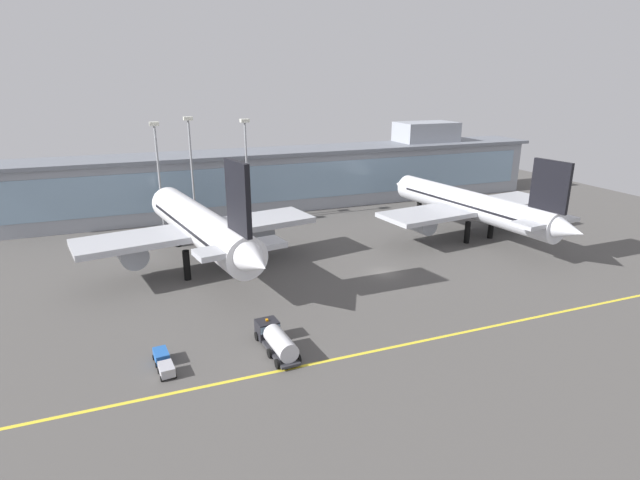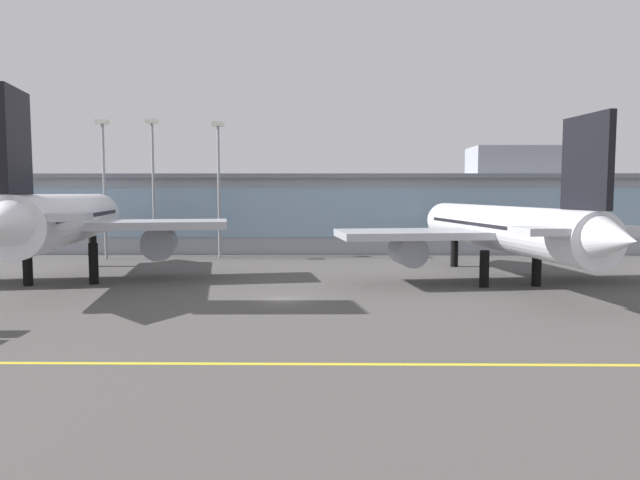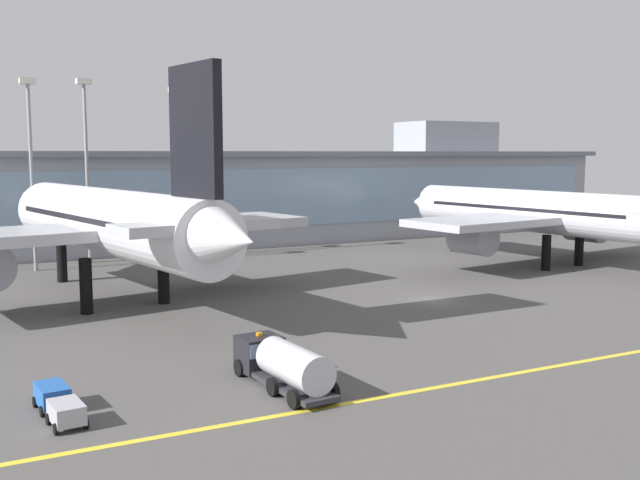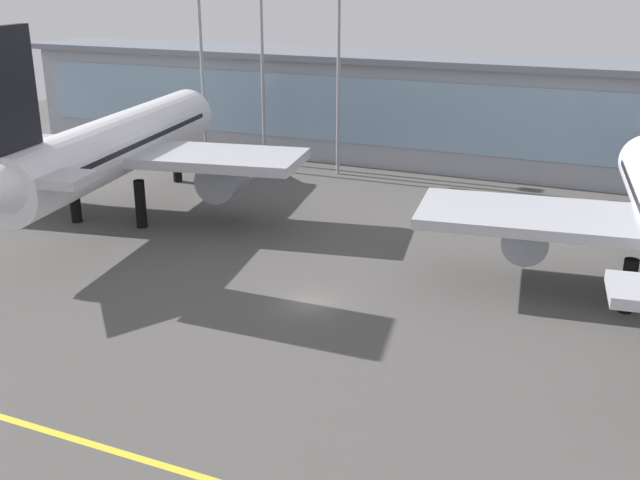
# 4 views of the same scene
# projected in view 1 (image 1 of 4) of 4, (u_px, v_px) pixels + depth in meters

# --- Properties ---
(ground_plane) EXTENTS (185.40, 185.40, 0.00)m
(ground_plane) POSITION_uv_depth(u_px,v_px,m) (384.00, 273.00, 83.88)
(ground_plane) COLOR #514F4C
(taxiway_centreline_stripe) EXTENTS (148.32, 0.50, 0.01)m
(taxiway_centreline_stripe) POSITION_uv_depth(u_px,v_px,m) (466.00, 332.00, 64.35)
(taxiway_centreline_stripe) COLOR yellow
(taxiway_centreline_stripe) RESTS_ON ground
(terminal_building) EXTENTS (135.43, 14.00, 19.58)m
(terminal_building) POSITION_uv_depth(u_px,v_px,m) (297.00, 176.00, 125.89)
(terminal_building) COLOR #9399A3
(terminal_building) RESTS_ON ground
(airliner_near_left) EXTENTS (40.29, 48.57, 20.72)m
(airliner_near_left) POSITION_uv_depth(u_px,v_px,m) (201.00, 227.00, 82.96)
(airliner_near_left) COLOR black
(airliner_near_left) RESTS_ON ground
(airliner_near_right) EXTENTS (40.50, 49.24, 18.02)m
(airliner_near_right) POSITION_uv_depth(u_px,v_px,m) (471.00, 205.00, 101.14)
(airliner_near_right) COLOR black
(airliner_near_right) RESTS_ON ground
(fuel_tanker_truck) EXTENTS (3.51, 9.21, 2.90)m
(fuel_tanker_truck) POSITION_uv_depth(u_px,v_px,m) (276.00, 339.00, 59.65)
(fuel_tanker_truck) COLOR black
(fuel_tanker_truck) RESTS_ON ground
(baggage_tug_near) EXTENTS (2.22, 5.72, 1.40)m
(baggage_tug_near) POSITION_uv_depth(u_px,v_px,m) (164.00, 362.00, 56.12)
(baggage_tug_near) COLOR black
(baggage_tug_near) RESTS_ON ground
(apron_light_mast_west) EXTENTS (1.80, 1.80, 23.42)m
(apron_light_mast_west) POSITION_uv_depth(u_px,v_px,m) (191.00, 156.00, 106.05)
(apron_light_mast_west) COLOR gray
(apron_light_mast_west) RESTS_ON ground
(apron_light_mast_centre) EXTENTS (1.80, 1.80, 22.77)m
(apron_light_mast_centre) POSITION_uv_depth(u_px,v_px,m) (246.00, 156.00, 108.77)
(apron_light_mast_centre) COLOR gray
(apron_light_mast_centre) RESTS_ON ground
(apron_light_mast_east) EXTENTS (1.80, 1.80, 22.86)m
(apron_light_mast_east) POSITION_uv_depth(u_px,v_px,m) (158.00, 162.00, 100.43)
(apron_light_mast_east) COLOR gray
(apron_light_mast_east) RESTS_ON ground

